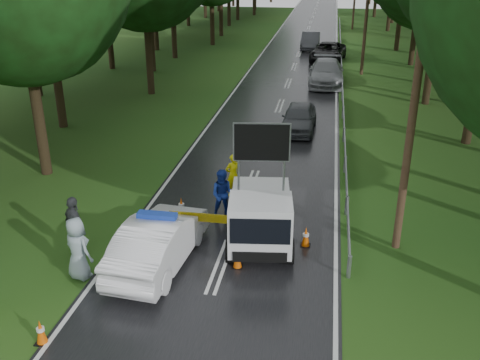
% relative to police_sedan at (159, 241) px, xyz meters
% --- Properties ---
extents(ground, '(160.00, 160.00, 0.00)m').
position_rel_police_sedan_xyz_m(ground, '(1.79, 0.18, -0.77)').
color(ground, '#1A4814').
rests_on(ground, ground).
extents(road, '(7.00, 140.00, 0.02)m').
position_rel_police_sedan_xyz_m(road, '(1.79, 30.18, -0.76)').
color(road, black).
rests_on(road, ground).
extents(guardrail, '(0.12, 60.06, 0.70)m').
position_rel_police_sedan_xyz_m(guardrail, '(5.49, 29.85, -0.22)').
color(guardrail, gray).
rests_on(guardrail, ground).
extents(utility_pole_near, '(1.40, 0.24, 10.00)m').
position_rel_police_sedan_xyz_m(utility_pole_near, '(6.99, 2.18, 4.30)').
color(utility_pole_near, '#472C21').
rests_on(utility_pole_near, ground).
extents(utility_pole_mid, '(1.40, 0.24, 10.00)m').
position_rel_police_sedan_xyz_m(utility_pole_mid, '(6.99, 28.18, 4.30)').
color(utility_pole_mid, '#472C21').
rests_on(utility_pole_mid, ground).
extents(police_sedan, '(2.00, 4.75, 1.68)m').
position_rel_police_sedan_xyz_m(police_sedan, '(0.00, 0.00, 0.00)').
color(police_sedan, white).
rests_on(police_sedan, ground).
extents(work_truck, '(2.47, 4.64, 3.54)m').
position_rel_police_sedan_xyz_m(work_truck, '(2.74, 1.83, 0.19)').
color(work_truck, gray).
rests_on(work_truck, ground).
extents(barrier, '(2.82, 0.08, 1.16)m').
position_rel_police_sedan_xyz_m(barrier, '(1.39, 1.18, 0.11)').
color(barrier, '#E3EE0C').
rests_on(barrier, ground).
extents(officer, '(0.73, 0.67, 1.67)m').
position_rel_police_sedan_xyz_m(officer, '(1.29, 5.11, 0.07)').
color(officer, yellow).
rests_on(officer, ground).
extents(civilian, '(0.96, 0.80, 1.80)m').
position_rel_police_sedan_xyz_m(civilian, '(1.29, 3.18, 0.14)').
color(civilian, navy).
rests_on(civilian, ground).
extents(bystander_mid, '(1.17, 1.08, 1.92)m').
position_rel_police_sedan_xyz_m(bystander_mid, '(-2.62, 0.10, 0.20)').
color(bystander_mid, '#393C40').
rests_on(bystander_mid, ground).
extents(bystander_right, '(1.08, 0.93, 1.86)m').
position_rel_police_sedan_xyz_m(bystander_right, '(-2.01, -1.05, 0.17)').
color(bystander_right, '#8EA1AA').
rests_on(bystander_right, ground).
extents(queue_car_first, '(1.79, 4.18, 1.41)m').
position_rel_police_sedan_xyz_m(queue_car_first, '(3.21, 13.53, -0.06)').
color(queue_car_first, '#45484E').
rests_on(queue_car_first, ground).
extents(queue_car_second, '(2.34, 5.71, 1.65)m').
position_rel_police_sedan_xyz_m(queue_car_second, '(4.39, 24.44, 0.06)').
color(queue_car_second, gray).
rests_on(queue_car_second, ground).
extents(queue_car_third, '(3.22, 5.84, 1.55)m').
position_rel_police_sedan_xyz_m(queue_car_third, '(4.39, 33.08, 0.01)').
color(queue_car_third, black).
rests_on(queue_car_third, ground).
extents(queue_car_fourth, '(1.68, 4.72, 1.55)m').
position_rel_police_sedan_xyz_m(queue_car_fourth, '(2.65, 39.08, 0.01)').
color(queue_car_fourth, '#3C3E43').
rests_on(queue_car_fourth, ground).
extents(cone_near_left, '(0.31, 0.31, 0.65)m').
position_rel_police_sedan_xyz_m(cone_near_left, '(-1.71, -3.82, -0.45)').
color(cone_near_left, black).
rests_on(cone_near_left, ground).
extents(cone_center, '(0.31, 0.31, 0.66)m').
position_rel_police_sedan_xyz_m(cone_center, '(2.29, 0.18, -0.45)').
color(cone_center, black).
rests_on(cone_center, ground).
extents(cone_far, '(0.32, 0.32, 0.67)m').
position_rel_police_sedan_xyz_m(cone_far, '(2.58, 2.68, -0.44)').
color(cone_far, black).
rests_on(cone_far, ground).
extents(cone_left_mid, '(0.33, 0.33, 0.69)m').
position_rel_police_sedan_xyz_m(cone_left_mid, '(-0.21, 3.18, -0.43)').
color(cone_left_mid, black).
rests_on(cone_left_mid, ground).
extents(cone_right, '(0.32, 0.32, 0.67)m').
position_rel_police_sedan_xyz_m(cone_right, '(4.19, 1.76, -0.44)').
color(cone_right, black).
rests_on(cone_right, ground).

